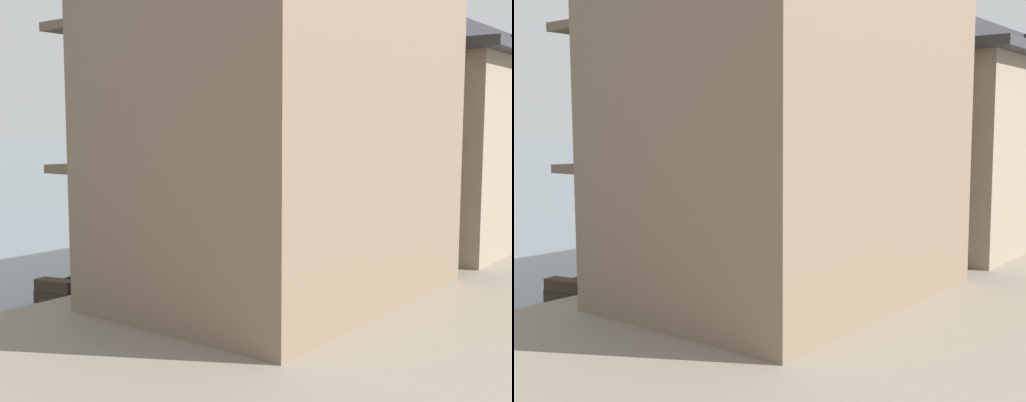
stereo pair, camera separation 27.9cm
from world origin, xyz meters
TOP-DOWN VIEW (x-y plane):
  - boat_moored_nearest at (5.21, 6.67)m, footprint 1.99×4.53m
  - boat_moored_second at (-0.21, 54.18)m, footprint 5.18×4.45m
  - boat_moored_third at (-2.48, 59.46)m, footprint 3.25×4.47m
  - boat_moored_far at (3.64, 43.76)m, footprint 3.83×4.29m
  - house_waterfront_nearest at (10.67, 6.50)m, footprint 5.89×7.71m
  - house_waterfront_second at (10.68, 13.56)m, footprint 5.90×5.59m
  - house_waterfront_tall at (10.95, 18.91)m, footprint 6.43×5.48m

SIDE VIEW (x-z plane):
  - boat_moored_third at x=-2.48m, z-range -0.06..0.32m
  - boat_moored_second at x=-0.21m, z-range -0.10..0.44m
  - boat_moored_nearest at x=5.21m, z-range -0.10..0.47m
  - boat_moored_far at x=3.64m, z-range -0.11..0.64m
  - house_waterfront_tall at x=10.95m, z-range 0.58..6.72m
  - house_waterfront_second at x=10.68m, z-range 0.58..6.72m
  - house_waterfront_nearest at x=10.67m, z-range 0.56..9.30m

